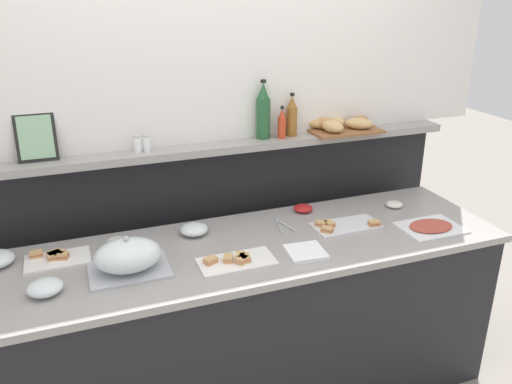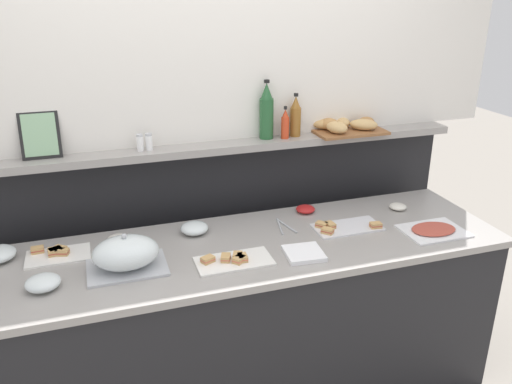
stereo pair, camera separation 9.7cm
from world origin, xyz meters
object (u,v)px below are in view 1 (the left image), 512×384
(sandwich_platter_rear, at_px, (236,261))
(condiment_bowl_dark, at_px, (117,241))
(condiment_bowl_red, at_px, (303,208))
(vinegar_bottle_amber, at_px, (292,117))
(sandwich_platter_front, at_px, (56,258))
(framed_picture, at_px, (36,137))
(condiment_bowl_cream, at_px, (394,204))
(serving_cloche, at_px, (128,256))
(wine_bottle_green, at_px, (263,112))
(bread_basket, at_px, (338,125))
(sandwich_platter_side, at_px, (344,225))
(cold_cuts_platter, at_px, (431,227))
(glass_bowl_large, at_px, (45,288))
(pepper_shaker, at_px, (147,143))
(serving_tongs, at_px, (282,225))
(hot_sauce_bottle, at_px, (282,124))
(salt_shaker, at_px, (138,144))
(glass_bowl_medium, at_px, (194,230))
(napkin_stack, at_px, (306,252))

(sandwich_platter_rear, xyz_separation_m, condiment_bowl_dark, (-0.47, 0.36, 0.01))
(condiment_bowl_red, relative_size, vinegar_bottle_amber, 0.43)
(sandwich_platter_front, distance_m, framed_picture, 0.58)
(condiment_bowl_cream, height_order, vinegar_bottle_amber, vinegar_bottle_amber)
(serving_cloche, relative_size, condiment_bowl_dark, 3.57)
(serving_cloche, distance_m, wine_bottle_green, 1.08)
(condiment_bowl_dark, xyz_separation_m, framed_picture, (-0.29, 0.27, 0.47))
(bread_basket, bearing_deg, sandwich_platter_side, -112.68)
(cold_cuts_platter, distance_m, condiment_bowl_red, 0.67)
(cold_cuts_platter, bearing_deg, condiment_bowl_cream, 92.84)
(condiment_bowl_dark, distance_m, framed_picture, 0.62)
(sandwich_platter_rear, height_order, condiment_bowl_red, same)
(condiment_bowl_red, height_order, wine_bottle_green, wine_bottle_green)
(sandwich_platter_side, bearing_deg, glass_bowl_large, -175.06)
(vinegar_bottle_amber, bearing_deg, pepper_shaker, -178.78)
(condiment_bowl_cream, xyz_separation_m, serving_tongs, (-0.68, -0.01, -0.01))
(glass_bowl_large, xyz_separation_m, bread_basket, (1.62, 0.58, 0.38))
(condiment_bowl_cream, bearing_deg, serving_cloche, -172.39)
(hot_sauce_bottle, relative_size, bread_basket, 0.44)
(glass_bowl_large, height_order, bread_basket, bread_basket)
(sandwich_platter_front, height_order, pepper_shaker, pepper_shaker)
(sandwich_platter_rear, height_order, vinegar_bottle_amber, vinegar_bottle_amber)
(bread_basket, height_order, framed_picture, framed_picture)
(vinegar_bottle_amber, relative_size, salt_shaker, 2.71)
(hot_sauce_bottle, bearing_deg, bread_basket, 3.59)
(condiment_bowl_cream, bearing_deg, framed_picture, 168.92)
(sandwich_platter_front, bearing_deg, salt_shaker, 33.57)
(cold_cuts_platter, xyz_separation_m, hot_sauce_bottle, (-0.57, 0.60, 0.44))
(sandwich_platter_side, bearing_deg, serving_tongs, 157.41)
(salt_shaker, bearing_deg, condiment_bowl_dark, -125.50)
(condiment_bowl_cream, distance_m, condiment_bowl_red, 0.51)
(sandwich_platter_front, relative_size, serving_tongs, 1.53)
(glass_bowl_medium, bearing_deg, bread_basket, 16.11)
(sandwich_platter_front, xyz_separation_m, condiment_bowl_cream, (1.77, -0.02, 0.00))
(serving_cloche, xyz_separation_m, bread_basket, (1.28, 0.52, 0.34))
(salt_shaker, bearing_deg, glass_bowl_medium, -51.09)
(glass_bowl_large, relative_size, bread_basket, 0.35)
(cold_cuts_platter, distance_m, serving_cloche, 1.50)
(serving_cloche, height_order, condiment_bowl_cream, serving_cloche)
(cold_cuts_platter, xyz_separation_m, glass_bowl_large, (-1.83, 0.05, 0.02))
(napkin_stack, relative_size, bread_basket, 0.43)
(cold_cuts_platter, xyz_separation_m, serving_tongs, (-0.69, 0.29, -0.00))
(sandwich_platter_side, bearing_deg, hot_sauce_bottle, 111.05)
(condiment_bowl_cream, relative_size, vinegar_bottle_amber, 0.39)
(serving_tongs, bearing_deg, sandwich_platter_side, -22.59)
(glass_bowl_medium, xyz_separation_m, bread_basket, (0.92, 0.27, 0.38))
(condiment_bowl_cream, height_order, salt_shaker, salt_shaker)
(glass_bowl_large, bearing_deg, condiment_bowl_red, 16.00)
(cold_cuts_platter, bearing_deg, condiment_bowl_dark, 165.89)
(framed_picture, bearing_deg, vinegar_bottle_amber, -0.94)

